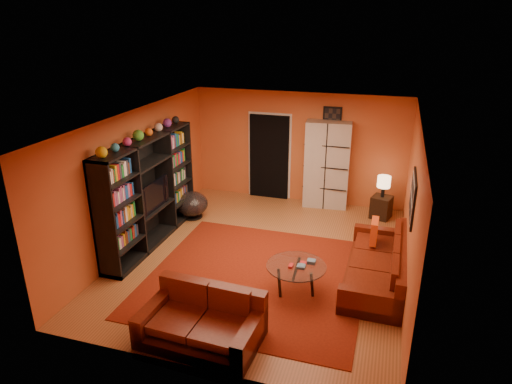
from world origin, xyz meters
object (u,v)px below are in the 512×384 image
(tv, at_px, (150,195))
(bowl_chair, at_px, (192,204))
(side_table, at_px, (381,207))
(loveseat, at_px, (203,320))
(coffee_table, at_px, (296,268))
(sofa, at_px, (382,266))
(entertainment_unit, at_px, (149,191))
(storage_cabinet, at_px, (327,165))
(table_lamp, at_px, (384,182))

(tv, height_order, bowl_chair, tv)
(tv, bearing_deg, bowl_chair, -9.68)
(bowl_chair, distance_m, side_table, 4.19)
(loveseat, xyz_separation_m, coffee_table, (0.98, 1.47, 0.16))
(sofa, xyz_separation_m, coffee_table, (-1.31, -0.75, 0.16))
(sofa, bearing_deg, side_table, 93.54)
(sofa, bearing_deg, entertainment_unit, 178.23)
(coffee_table, bearing_deg, storage_cabinet, 91.85)
(loveseat, distance_m, table_lamp, 5.36)
(table_lamp, bearing_deg, sofa, -87.20)
(entertainment_unit, distance_m, side_table, 5.01)
(loveseat, bearing_deg, coffee_table, -30.69)
(coffee_table, relative_size, storage_cabinet, 0.48)
(entertainment_unit, xyz_separation_m, sofa, (4.42, -0.19, -0.77))
(sofa, distance_m, table_lamp, 2.72)
(side_table, bearing_deg, sofa, -87.20)
(bowl_chair, height_order, table_lamp, table_lamp)
(tv, bearing_deg, table_lamp, -59.30)
(loveseat, height_order, bowl_chair, loveseat)
(sofa, relative_size, side_table, 4.81)
(storage_cabinet, relative_size, bowl_chair, 2.81)
(tv, bearing_deg, entertainment_unit, 45.32)
(loveseat, bearing_deg, sofa, -42.84)
(coffee_table, bearing_deg, loveseat, -123.73)
(table_lamp, bearing_deg, tv, -149.30)
(loveseat, height_order, storage_cabinet, storage_cabinet)
(tv, bearing_deg, side_table, -59.30)
(tv, height_order, storage_cabinet, storage_cabinet)
(coffee_table, distance_m, storage_cabinet, 3.79)
(tv, xyz_separation_m, bowl_chair, (0.23, 1.32, -0.69))
(entertainment_unit, xyz_separation_m, storage_cabinet, (2.99, 2.80, -0.04))
(tv, height_order, side_table, tv)
(coffee_table, bearing_deg, tv, 163.70)
(tv, distance_m, storage_cabinet, 4.09)
(sofa, relative_size, loveseat, 1.44)
(storage_cabinet, xyz_separation_m, bowl_chair, (-2.71, -1.53, -0.69))
(coffee_table, distance_m, side_table, 3.61)
(coffee_table, xyz_separation_m, bowl_chair, (-2.83, 2.21, -0.13))
(coffee_table, bearing_deg, entertainment_unit, 163.11)
(coffee_table, distance_m, table_lamp, 3.63)
(tv, distance_m, sofa, 4.43)
(storage_cabinet, xyz_separation_m, side_table, (1.30, -0.33, -0.76))
(entertainment_unit, xyz_separation_m, side_table, (4.29, 2.47, -0.80))
(entertainment_unit, distance_m, coffee_table, 3.31)
(tv, distance_m, bowl_chair, 1.50)
(side_table, bearing_deg, tv, -149.30)
(sofa, height_order, bowl_chair, sofa)
(loveseat, distance_m, storage_cabinet, 5.33)
(side_table, bearing_deg, table_lamp, 0.00)
(entertainment_unit, xyz_separation_m, coffee_table, (3.11, -0.94, -0.61))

